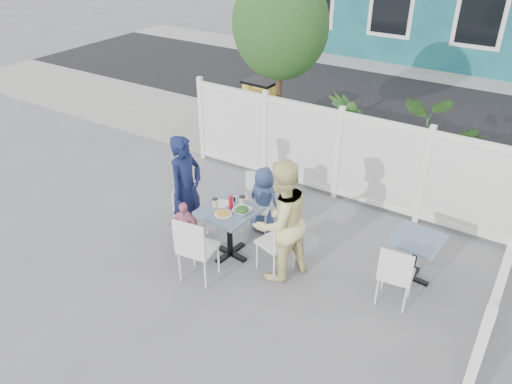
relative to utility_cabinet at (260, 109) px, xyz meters
The scene contains 29 objects.
ground 4.73m from the utility_cabinet, 58.48° to the right, with size 80.00×80.00×0.00m, color slate.
near_sidewalk 2.53m from the utility_cabinet, ahead, with size 24.00×2.60×0.01m, color gray.
street 4.31m from the utility_cabinet, 54.98° to the left, with size 24.00×5.00×0.01m, color black.
far_sidewalk 7.07m from the utility_cabinet, 69.61° to the left, with size 24.00×1.60×0.01m, color gray.
fence_back 3.02m from the utility_cabinet, 32.08° to the right, with size 5.86×0.08×1.60m.
fence_right 6.43m from the utility_cabinet, 31.95° to the right, with size 0.08×3.66×1.60m.
tree 2.29m from the utility_cabinet, 39.38° to the right, with size 1.80×1.62×3.59m.
utility_cabinet is the anchor object (origin of this frame).
potted_shrub_a 2.53m from the utility_cabinet, 20.90° to the right, with size 0.89×0.89×1.59m, color #1F3C15.
potted_shrub_b 4.15m from the utility_cabinet, 13.97° to the right, with size 1.51×1.31×1.67m, color #1F3C15.
main_table 4.41m from the utility_cabinet, 63.76° to the right, with size 0.82×0.82×0.78m.
spare_table 5.35m from the utility_cabinet, 35.03° to the right, with size 0.70×0.70×0.68m.
chair_left 4.09m from the utility_cabinet, 73.74° to the right, with size 0.40×0.42×0.85m.
chair_right 4.79m from the utility_cabinet, 54.82° to the right, with size 0.53×0.54×0.96m.
chair_back 3.70m from the utility_cabinet, 58.63° to the right, with size 0.54×0.53×0.95m.
chair_near 5.06m from the utility_cabinet, 67.94° to the right, with size 0.52×0.50×1.01m.
chair_spare 5.69m from the utility_cabinet, 40.74° to the right, with size 0.45×0.44×0.91m.
man 4.07m from the utility_cabinet, 73.71° to the right, with size 0.61×0.40×1.68m, color #121940.
woman 4.84m from the utility_cabinet, 54.82° to the right, with size 0.85×0.66×1.75m, color yellow.
boy 3.73m from the utility_cabinet, 57.20° to the right, with size 0.53×0.35×1.09m, color navy.
toddler 4.47m from the utility_cabinet, 72.31° to the right, with size 0.50×0.21×0.85m, color pink.
plate_main 4.55m from the utility_cabinet, 64.52° to the right, with size 0.25×0.25×0.02m, color white.
plate_side 4.27m from the utility_cabinet, 65.33° to the right, with size 0.22×0.22×0.01m, color white.
salad_bowl 4.47m from the utility_cabinet, 61.30° to the right, with size 0.25×0.25×0.06m, color white.
coffee_cup_a 4.35m from the utility_cabinet, 66.51° to the right, with size 0.08×0.08×0.12m, color beige.
coffee_cup_b 4.27m from the utility_cabinet, 61.47° to the right, with size 0.09×0.09×0.13m, color beige.
ketchup_bottle 4.38m from the utility_cabinet, 63.45° to the right, with size 0.06×0.06×0.19m, color #B30618.
salt_shaker 4.16m from the utility_cabinet, 63.01° to the right, with size 0.03×0.03×0.08m, color white.
pepper_shaker 4.18m from the utility_cabinet, 63.18° to the right, with size 0.03×0.03×0.07m, color black.
Camera 1 is at (2.99, -4.75, 4.54)m, focal length 35.00 mm.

